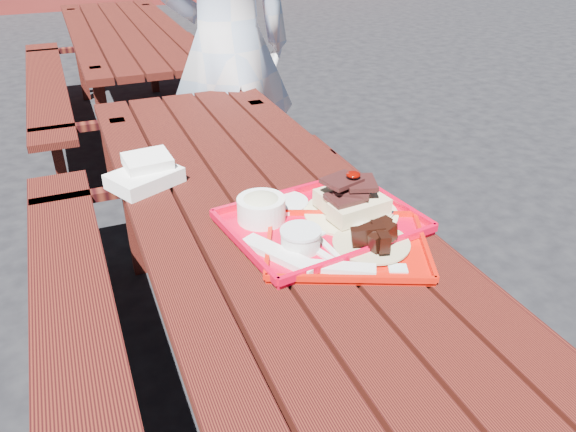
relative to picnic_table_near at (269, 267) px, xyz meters
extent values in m
plane|color=black|center=(0.00, 0.00, -0.56)|extent=(60.00, 60.00, 0.00)
cube|color=#4C180E|center=(-0.30, 0.00, 0.17)|extent=(0.14, 2.40, 0.04)
cube|color=#4C180E|center=(-0.15, 0.00, 0.17)|extent=(0.14, 2.40, 0.04)
cube|color=#4C180E|center=(0.00, 0.00, 0.17)|extent=(0.14, 2.40, 0.04)
cube|color=#4C180E|center=(0.15, 0.00, 0.17)|extent=(0.14, 2.40, 0.04)
cube|color=#4C180E|center=(0.30, 0.00, 0.17)|extent=(0.14, 2.40, 0.04)
cube|color=#4C180E|center=(-0.58, 0.00, -0.13)|extent=(0.25, 2.40, 0.04)
cube|color=#4C180E|center=(-0.58, 0.84, -0.35)|extent=(0.06, 0.06, 0.42)
cube|color=#4C180E|center=(0.58, 0.00, -0.13)|extent=(0.25, 2.40, 0.04)
cube|color=#4C180E|center=(0.58, 0.84, -0.35)|extent=(0.06, 0.06, 0.42)
cube|color=#4C180E|center=(-0.30, 0.96, -0.19)|extent=(0.06, 0.06, 0.75)
cube|color=#4C180E|center=(0.30, 0.96, -0.19)|extent=(0.06, 0.06, 0.75)
cube|color=#4C180E|center=(0.00, 0.96, -0.13)|extent=(1.40, 0.06, 0.04)
cube|color=#4C180E|center=(-0.30, 2.80, 0.17)|extent=(0.14, 2.40, 0.04)
cube|color=#4C180E|center=(-0.15, 2.80, 0.17)|extent=(0.14, 2.40, 0.04)
cube|color=#4C180E|center=(0.00, 2.80, 0.17)|extent=(0.14, 2.40, 0.04)
cube|color=#4C180E|center=(0.15, 2.80, 0.17)|extent=(0.14, 2.40, 0.04)
cube|color=#4C180E|center=(0.30, 2.80, 0.17)|extent=(0.14, 2.40, 0.04)
cube|color=#4C180E|center=(-0.58, 2.80, -0.13)|extent=(0.25, 2.40, 0.04)
cube|color=#4C180E|center=(-0.58, 1.96, -0.35)|extent=(0.06, 0.06, 0.42)
cube|color=#4C180E|center=(-0.58, 3.64, -0.35)|extent=(0.06, 0.06, 0.42)
cube|color=#4C180E|center=(0.58, 2.80, -0.13)|extent=(0.25, 2.40, 0.04)
cube|color=#4C180E|center=(0.58, 1.96, -0.35)|extent=(0.06, 0.06, 0.42)
cube|color=#4C180E|center=(0.58, 3.64, -0.35)|extent=(0.06, 0.06, 0.42)
cube|color=#4C180E|center=(-0.30, 1.84, -0.19)|extent=(0.06, 0.06, 0.75)
cube|color=#4C180E|center=(0.30, 1.84, -0.19)|extent=(0.06, 0.06, 0.75)
cube|color=#4C180E|center=(-0.30, 3.76, -0.19)|extent=(0.06, 0.06, 0.75)
cube|color=#4C180E|center=(0.30, 3.76, -0.19)|extent=(0.06, 0.06, 0.75)
cube|color=#4C180E|center=(0.00, 1.84, -0.13)|extent=(1.40, 0.06, 0.04)
cube|color=#4C180E|center=(0.00, 3.76, -0.13)|extent=(1.40, 0.06, 0.04)
cube|color=red|center=(0.11, -0.13, 0.20)|extent=(0.54, 0.44, 0.01)
cube|color=red|center=(0.08, 0.06, 0.21)|extent=(0.48, 0.08, 0.02)
cube|color=red|center=(0.13, -0.32, 0.21)|extent=(0.48, 0.08, 0.02)
cube|color=red|center=(0.35, -0.09, 0.21)|extent=(0.07, 0.37, 0.02)
cube|color=red|center=(-0.13, -0.16, 0.21)|extent=(0.07, 0.37, 0.02)
cylinder|color=beige|center=(0.21, -0.11, 0.21)|extent=(0.27, 0.27, 0.01)
cube|color=beige|center=(0.21, -0.16, 0.24)|extent=(0.18, 0.10, 0.05)
cube|color=beige|center=(0.21, -0.07, 0.24)|extent=(0.18, 0.10, 0.05)
ellipsoid|color=#500400|center=(0.21, -0.11, 0.34)|extent=(0.04, 0.04, 0.02)
cylinder|color=white|center=(-0.04, -0.05, 0.24)|extent=(0.13, 0.13, 0.07)
ellipsoid|color=beige|center=(-0.04, -0.05, 0.26)|extent=(0.11, 0.11, 0.05)
cylinder|color=white|center=(0.05, 0.01, 0.21)|extent=(0.14, 0.14, 0.01)
cube|color=white|center=(-0.06, -0.24, 0.21)|extent=(0.15, 0.22, 0.02)
cube|color=white|center=(0.04, -0.25, 0.21)|extent=(0.07, 0.18, 0.01)
cube|color=white|center=(0.07, -0.26, 0.21)|extent=(0.03, 0.19, 0.01)
cube|color=silver|center=(0.07, -0.17, 0.21)|extent=(0.07, 0.07, 0.00)
cube|color=red|center=(0.12, -0.25, 0.20)|extent=(0.49, 0.44, 0.01)
cube|color=red|center=(0.18, -0.11, 0.21)|extent=(0.37, 0.17, 0.02)
cube|color=red|center=(0.06, -0.40, 0.21)|extent=(0.37, 0.17, 0.02)
cube|color=red|center=(0.30, -0.33, 0.21)|extent=(0.13, 0.29, 0.02)
cube|color=red|center=(-0.06, -0.17, 0.21)|extent=(0.13, 0.29, 0.02)
cube|color=silver|center=(0.16, -0.27, 0.20)|extent=(0.18, 0.18, 0.01)
cylinder|color=tan|center=(0.18, -0.28, 0.21)|extent=(0.20, 0.20, 0.01)
cylinder|color=silver|center=(0.00, -0.22, 0.23)|extent=(0.10, 0.10, 0.05)
cylinder|color=silver|center=(0.00, -0.22, 0.25)|extent=(0.11, 0.11, 0.01)
cube|color=white|center=(0.06, -0.35, 0.21)|extent=(0.16, 0.12, 0.01)
cube|color=silver|center=(0.19, -0.39, 0.20)|extent=(0.06, 0.05, 0.00)
cube|color=white|center=(-0.29, 0.32, 0.21)|extent=(0.25, 0.23, 0.05)
cube|color=white|center=(-0.28, 0.35, 0.26)|extent=(0.15, 0.13, 0.04)
imported|color=silver|center=(0.29, 1.32, 0.35)|extent=(0.68, 0.46, 1.83)
camera|label=1|loc=(-0.48, -1.32, 0.98)|focal=35.00mm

